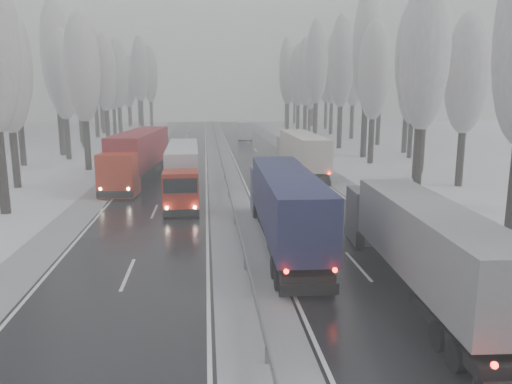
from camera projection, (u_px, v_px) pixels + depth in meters
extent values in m
cube|color=black|center=(292.00, 191.00, 40.74)|extent=(7.50, 200.00, 0.03)
cube|color=black|center=(162.00, 194.00, 39.71)|extent=(7.50, 200.00, 0.03)
cube|color=#989AA0|center=(228.00, 193.00, 40.22)|extent=(3.00, 200.00, 0.04)
cube|color=#989AA0|center=(351.00, 190.00, 41.23)|extent=(2.40, 200.00, 0.04)
cube|color=#989AA0|center=(98.00, 195.00, 39.22)|extent=(2.40, 200.00, 0.04)
cube|color=slate|center=(228.00, 186.00, 40.11)|extent=(0.06, 200.00, 0.32)
cube|color=slate|center=(229.00, 194.00, 38.22)|extent=(0.12, 0.12, 0.60)
cube|color=slate|center=(218.00, 148.00, 69.44)|extent=(0.12, 0.12, 0.60)
cylinder|color=black|center=(418.00, 161.00, 38.21)|extent=(0.68, 0.68, 5.62)
ellipsoid|color=gray|center=(425.00, 52.00, 36.64)|extent=(3.60, 3.60, 11.48)
cylinder|color=black|center=(460.00, 158.00, 42.72)|extent=(0.64, 0.64, 4.94)
ellipsoid|color=gray|center=(467.00, 73.00, 41.34)|extent=(3.60, 3.60, 10.09)
cylinder|color=black|center=(417.00, 150.00, 46.51)|extent=(0.66, 0.66, 5.32)
ellipsoid|color=gray|center=(422.00, 66.00, 45.02)|extent=(3.60, 3.60, 10.88)
cylinder|color=black|center=(422.00, 141.00, 50.53)|extent=(0.72, 0.72, 6.31)
ellipsoid|color=gray|center=(428.00, 49.00, 48.76)|extent=(3.60, 3.60, 12.90)
cylinder|color=black|center=(371.00, 140.00, 56.60)|extent=(0.67, 0.67, 5.38)
ellipsoid|color=gray|center=(374.00, 70.00, 55.09)|extent=(3.60, 3.60, 10.98)
cylinder|color=black|center=(410.00, 139.00, 61.19)|extent=(0.62, 0.62, 4.59)
ellipsoid|color=gray|center=(413.00, 85.00, 59.91)|extent=(3.60, 3.60, 9.39)
cylinder|color=black|center=(364.00, 129.00, 61.82)|extent=(0.76, 0.76, 6.95)
ellipsoid|color=gray|center=(368.00, 46.00, 59.87)|extent=(3.60, 3.60, 14.19)
cylinder|color=black|center=(405.00, 128.00, 66.43)|extent=(0.74, 0.74, 6.59)
ellipsoid|color=gray|center=(409.00, 55.00, 64.59)|extent=(3.60, 3.60, 13.46)
cylinder|color=black|center=(340.00, 126.00, 71.84)|extent=(0.72, 0.72, 6.37)
ellipsoid|color=gray|center=(342.00, 61.00, 70.06)|extent=(3.60, 3.60, 13.01)
cylinder|color=black|center=(378.00, 125.00, 76.49)|extent=(0.70, 0.70, 5.97)
ellipsoid|color=gray|center=(381.00, 68.00, 74.81)|extent=(3.60, 3.60, 12.20)
cylinder|color=black|center=(315.00, 121.00, 82.12)|extent=(0.74, 0.74, 6.65)
ellipsoid|color=gray|center=(317.00, 62.00, 80.25)|extent=(3.60, 3.60, 13.59)
cylinder|color=black|center=(352.00, 121.00, 86.79)|extent=(0.71, 0.71, 6.14)
ellipsoid|color=gray|center=(354.00, 69.00, 85.08)|extent=(3.60, 3.60, 12.54)
cylinder|color=black|center=(305.00, 120.00, 91.71)|extent=(0.71, 0.71, 6.05)
ellipsoid|color=gray|center=(306.00, 71.00, 90.01)|extent=(3.60, 3.60, 12.37)
cylinder|color=black|center=(331.00, 118.00, 96.17)|extent=(0.72, 0.72, 6.30)
ellipsoid|color=gray|center=(332.00, 70.00, 94.40)|extent=(3.60, 3.60, 12.87)
cylinder|color=black|center=(298.00, 118.00, 99.06)|extent=(0.70, 0.70, 5.88)
ellipsoid|color=gray|center=(299.00, 75.00, 97.41)|extent=(3.60, 3.60, 12.00)
cylinder|color=black|center=(309.00, 120.00, 103.37)|extent=(0.64, 0.64, 4.86)
ellipsoid|color=gray|center=(310.00, 85.00, 102.01)|extent=(3.60, 3.60, 9.92)
cylinder|color=black|center=(288.00, 116.00, 105.89)|extent=(0.70, 0.70, 5.98)
ellipsoid|color=gray|center=(288.00, 75.00, 104.22)|extent=(3.60, 3.60, 12.21)
cylinder|color=black|center=(326.00, 115.00, 110.68)|extent=(0.71, 0.71, 6.19)
ellipsoid|color=gray|center=(327.00, 74.00, 108.95)|extent=(3.60, 3.60, 12.64)
cylinder|color=black|center=(286.00, 112.00, 115.54)|extent=(0.75, 0.75, 6.86)
ellipsoid|color=gray|center=(287.00, 69.00, 113.62)|extent=(3.60, 3.60, 14.01)
cylinder|color=black|center=(312.00, 114.00, 120.26)|extent=(0.68, 0.68, 5.55)
ellipsoid|color=gray|center=(313.00, 81.00, 118.70)|extent=(3.60, 3.60, 11.33)
cylinder|color=black|center=(286.00, 112.00, 126.09)|extent=(0.71, 0.71, 6.09)
ellipsoid|color=gray|center=(287.00, 77.00, 124.38)|extent=(3.60, 3.60, 12.45)
cylinder|color=black|center=(294.00, 113.00, 130.33)|extent=(0.67, 0.67, 5.49)
ellipsoid|color=gray|center=(295.00, 82.00, 128.79)|extent=(3.60, 3.60, 11.21)
cylinder|color=black|center=(2.00, 170.00, 32.87)|extent=(0.69, 0.69, 5.83)
cylinder|color=black|center=(15.00, 158.00, 42.08)|extent=(0.65, 0.65, 5.03)
ellipsoid|color=gray|center=(7.00, 71.00, 40.68)|extent=(3.60, 3.60, 10.28)
cylinder|color=black|center=(87.00, 144.00, 51.72)|extent=(0.67, 0.67, 5.44)
ellipsoid|color=gray|center=(82.00, 67.00, 50.19)|extent=(3.60, 3.60, 11.11)
cylinder|color=black|center=(22.00, 140.00, 54.81)|extent=(0.69, 0.69, 5.72)
ellipsoid|color=gray|center=(15.00, 63.00, 53.21)|extent=(3.60, 3.60, 11.69)
cylinder|color=black|center=(68.00, 138.00, 60.08)|extent=(0.66, 0.66, 5.23)
ellipsoid|color=gray|center=(63.00, 74.00, 58.62)|extent=(3.60, 3.60, 10.68)
cylinder|color=black|center=(61.00, 130.00, 63.67)|extent=(0.74, 0.74, 6.60)
ellipsoid|color=gray|center=(55.00, 53.00, 61.82)|extent=(3.60, 3.60, 13.49)
cylinder|color=black|center=(87.00, 132.00, 69.49)|extent=(0.65, 0.65, 5.16)
ellipsoid|color=gray|center=(83.00, 78.00, 68.05)|extent=(3.60, 3.60, 10.54)
cylinder|color=black|center=(83.00, 128.00, 73.20)|extent=(0.69, 0.69, 5.79)
ellipsoid|color=gray|center=(80.00, 70.00, 71.58)|extent=(3.60, 3.60, 11.84)
cylinder|color=black|center=(108.00, 127.00, 76.20)|extent=(0.68, 0.68, 5.64)
ellipsoid|color=gray|center=(105.00, 73.00, 74.62)|extent=(3.60, 3.60, 11.53)
cylinder|color=black|center=(81.00, 122.00, 79.54)|extent=(0.73, 0.73, 6.56)
ellipsoid|color=gray|center=(77.00, 62.00, 77.70)|extent=(3.60, 3.60, 13.40)
cylinder|color=black|center=(120.00, 122.00, 86.05)|extent=(0.69, 0.69, 5.79)
ellipsoid|color=gray|center=(118.00, 73.00, 84.42)|extent=(3.60, 3.60, 11.84)
cylinder|color=black|center=(97.00, 119.00, 89.40)|extent=(0.74, 0.74, 6.65)
ellipsoid|color=gray|center=(93.00, 64.00, 87.54)|extent=(3.60, 3.60, 13.58)
cylinder|color=black|center=(115.00, 121.00, 94.97)|extent=(0.65, 0.65, 5.12)
ellipsoid|color=gray|center=(112.00, 82.00, 93.54)|extent=(3.60, 3.60, 10.46)
cylinder|color=black|center=(103.00, 118.00, 98.52)|extent=(0.69, 0.69, 5.84)
ellipsoid|color=gray|center=(101.00, 75.00, 96.89)|extent=(3.60, 3.60, 11.92)
cylinder|color=black|center=(142.00, 115.00, 105.73)|extent=(0.74, 0.74, 6.67)
ellipsoid|color=gray|center=(140.00, 68.00, 103.86)|extent=(3.60, 3.60, 13.63)
cylinder|color=black|center=(102.00, 115.00, 108.77)|extent=(0.72, 0.72, 6.31)
ellipsoid|color=gray|center=(99.00, 73.00, 107.01)|extent=(3.60, 3.60, 12.88)
cylinder|color=black|center=(151.00, 114.00, 115.03)|extent=(0.72, 0.72, 6.29)
ellipsoid|color=gray|center=(150.00, 74.00, 113.27)|extent=(3.60, 3.60, 12.84)
cylinder|color=black|center=(129.00, 116.00, 118.52)|extent=(0.64, 0.64, 4.86)
ellipsoid|color=gray|center=(128.00, 86.00, 117.16)|extent=(3.60, 3.60, 9.92)
cylinder|color=black|center=(140.00, 112.00, 121.08)|extent=(0.74, 0.74, 6.63)
ellipsoid|color=gray|center=(138.00, 72.00, 119.23)|extent=(3.60, 3.60, 13.54)
cylinder|color=black|center=(130.00, 113.00, 124.80)|extent=(0.69, 0.69, 5.79)
ellipsoid|color=gray|center=(129.00, 79.00, 123.18)|extent=(3.60, 3.60, 11.82)
cube|color=#424246|center=(375.00, 217.00, 26.10)|extent=(2.45, 2.53, 2.78)
cube|color=black|center=(369.00, 201.00, 27.11)|extent=(2.13, 0.21, 0.93)
cube|color=black|center=(367.00, 231.00, 27.54)|extent=(2.32, 0.27, 0.46)
cube|color=slate|center=(429.00, 239.00, 18.83)|extent=(3.02, 12.15, 2.59)
cube|color=black|center=(512.00, 377.00, 13.28)|extent=(2.13, 0.23, 0.42)
cube|color=black|center=(465.00, 324.00, 15.92)|extent=(2.32, 5.20, 0.42)
cube|color=black|center=(501.00, 373.00, 13.81)|extent=(2.13, 0.17, 0.56)
cylinder|color=black|center=(359.00, 241.00, 25.54)|extent=(0.38, 0.98, 0.96)
cylinder|color=black|center=(396.00, 240.00, 25.62)|extent=(0.38, 0.98, 0.96)
cylinder|color=black|center=(440.00, 336.00, 15.55)|extent=(0.38, 0.98, 0.96)
cylinder|color=black|center=(501.00, 335.00, 15.64)|extent=(0.38, 0.98, 0.96)
cylinder|color=black|center=(457.00, 356.00, 14.37)|extent=(0.38, 0.98, 0.96)
sphere|color=#FF0C05|center=(483.00, 353.00, 13.03)|extent=(0.19, 0.19, 0.19)
sphere|color=white|center=(352.00, 225.00, 27.46)|extent=(0.20, 0.20, 0.20)
sphere|color=white|center=(383.00, 225.00, 27.54)|extent=(0.20, 0.20, 0.20)
cube|color=#1D2948|center=(270.00, 190.00, 32.79)|extent=(2.51, 2.61, 2.95)
cube|color=black|center=(268.00, 177.00, 33.86)|extent=(2.26, 0.15, 0.98)
cube|color=black|center=(268.00, 204.00, 34.32)|extent=(2.46, 0.20, 0.49)
cube|color=#15193B|center=(287.00, 200.00, 25.09)|extent=(2.79, 12.84, 2.75)
cube|color=black|center=(309.00, 288.00, 19.20)|extent=(2.26, 0.17, 0.44)
cube|color=black|center=(297.00, 259.00, 22.00)|extent=(2.28, 5.46, 0.44)
cube|color=black|center=(307.00, 288.00, 19.77)|extent=(2.26, 0.11, 0.59)
cylinder|color=black|center=(256.00, 210.00, 32.16)|extent=(0.37, 1.03, 1.02)
cylinder|color=black|center=(287.00, 209.00, 32.32)|extent=(0.37, 1.03, 1.02)
cylinder|color=black|center=(275.00, 267.00, 21.58)|extent=(0.37, 1.03, 1.02)
cylinder|color=black|center=(322.00, 266.00, 21.74)|extent=(0.37, 1.03, 1.02)
cylinder|color=black|center=(279.00, 278.00, 20.33)|extent=(0.37, 1.03, 1.02)
cylinder|color=black|center=(329.00, 277.00, 20.49)|extent=(0.37, 1.03, 1.02)
sphere|color=#FF0C05|center=(286.00, 270.00, 18.91)|extent=(0.20, 0.20, 0.20)
sphere|color=#FF0C05|center=(334.00, 269.00, 19.05)|extent=(0.20, 0.20, 0.20)
sphere|color=white|center=(255.00, 198.00, 34.20)|extent=(0.22, 0.22, 0.22)
sphere|color=white|center=(282.00, 198.00, 34.34)|extent=(0.22, 0.22, 0.22)
cube|color=#9B9489|center=(289.00, 150.00, 55.26)|extent=(2.49, 2.59, 2.98)
cube|color=black|center=(288.00, 143.00, 56.34)|extent=(2.29, 0.10, 0.99)
cube|color=black|center=(287.00, 160.00, 56.81)|extent=(2.49, 0.15, 0.50)
cube|color=beige|center=(303.00, 149.00, 47.49)|extent=(2.54, 12.94, 2.79)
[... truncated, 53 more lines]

